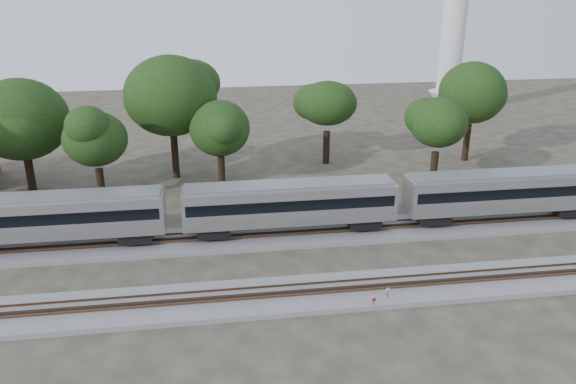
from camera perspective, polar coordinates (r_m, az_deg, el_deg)
name	(u,v)px	position (r m, az deg, el deg)	size (l,w,h in m)	color
ground	(270,272)	(44.25, -1.88, -8.12)	(160.00, 160.00, 0.00)	#383328
track_far	(262,237)	(49.46, -2.67, -4.56)	(160.00, 5.00, 0.73)	slate
track_near	(276,297)	(40.71, -1.23, -10.57)	(160.00, 5.00, 0.73)	slate
train	(401,196)	(50.82, 11.45, -0.40)	(115.17, 3.29, 4.86)	silver
switch_stand_red	(374,302)	(39.82, 8.72, -11.00)	(0.29, 0.07, 0.90)	#512D19
switch_stand_white	(388,293)	(40.72, 10.08, -10.07)	(0.34, 0.16, 1.13)	#512D19
switch_lever	(344,301)	(40.52, 5.73, -10.94)	(0.50, 0.30, 0.30)	#512D19
tree_1	(21,120)	(64.49, -25.50, 6.65)	(7.94, 7.94, 11.19)	black
tree_2	(95,139)	(58.33, -19.00, 5.09)	(6.82, 6.82, 9.61)	black
tree_3	(171,96)	(63.37, -11.84, 9.55)	(9.60, 9.60, 13.54)	black
tree_4	(220,129)	(60.11, -6.96, 6.42)	(6.70, 6.70, 9.44)	black
tree_5	(327,103)	(67.92, 4.03, 8.96)	(7.59, 7.59, 10.70)	black
tree_6	(438,123)	(62.13, 15.02, 6.81)	(7.21, 7.21, 10.16)	black
tree_7	(472,93)	(72.22, 18.20, 9.54)	(8.64, 8.64, 12.18)	black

